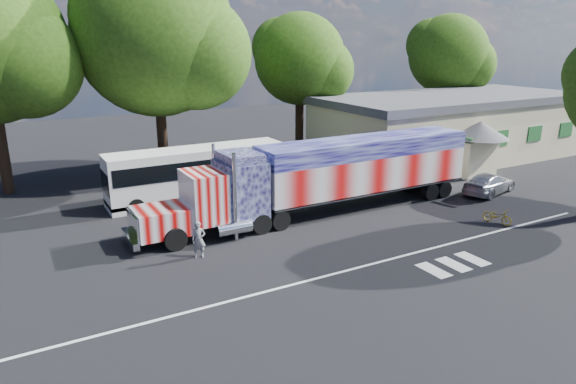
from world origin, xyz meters
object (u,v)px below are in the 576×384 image
semi_truck (329,174)px  bicycle (497,216)px  parked_car (489,183)px  woman (199,240)px  tree_far_ne (450,55)px  tree_n_mid (158,36)px  coach_bus (198,173)px  tree_ne_a (301,60)px

semi_truck → bicycle: (6.90, -6.04, -1.84)m
parked_car → woman: size_ratio=2.66×
tree_far_ne → semi_truck: bearing=-149.0°
woman → bicycle: woman is taller
semi_truck → tree_n_mid: tree_n_mid is taller
coach_bus → tree_ne_a: size_ratio=0.94×
coach_bus → bicycle: coach_bus is taller
parked_car → tree_ne_a: 18.15m
tree_n_mid → woman: bearing=-101.2°
woman → tree_n_mid: (2.77, 14.05, 8.89)m
semi_truck → tree_n_mid: bearing=116.6°
coach_bus → parked_car: 18.57m
coach_bus → tree_n_mid: tree_n_mid is taller
semi_truck → woman: 9.06m
parked_car → tree_ne_a: (-4.57, 15.99, 7.27)m
woman → tree_far_ne: (32.01, 16.43, 7.21)m
parked_car → tree_far_ne: bearing=-51.0°
woman → tree_n_mid: 16.85m
bicycle → tree_n_mid: 23.73m
tree_far_ne → tree_ne_a: bearing=179.9°
semi_truck → tree_n_mid: size_ratio=1.36×
semi_truck → tree_far_ne: size_ratio=1.72×
woman → tree_n_mid: size_ratio=0.11×
parked_car → woman: woman is taller
woman → tree_far_ne: tree_far_ne is taller
tree_ne_a → woman: bearing=-132.7°
semi_truck → tree_ne_a: size_ratio=1.76×
tree_ne_a → tree_n_mid: tree_n_mid is taller
parked_car → woman: (-19.76, -0.45, 0.19)m
semi_truck → coach_bus: (-5.54, 6.20, -0.60)m
bicycle → coach_bus: bearing=121.5°
parked_car → tree_far_ne: 21.45m
semi_truck → coach_bus: bearing=131.8°
coach_bus → tree_far_ne: size_ratio=0.92×
tree_far_ne → tree_n_mid: tree_n_mid is taller
coach_bus → tree_n_mid: 9.77m
coach_bus → tree_far_ne: bearing=15.2°
semi_truck → tree_ne_a: 16.53m
parked_car → tree_far_ne: (12.25, 15.97, 7.40)m
coach_bus → woman: size_ratio=6.47×
tree_n_mid → semi_truck: bearing=-63.4°
woman → tree_ne_a: size_ratio=0.14×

